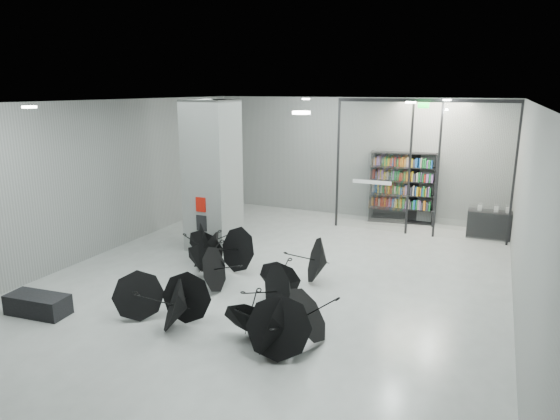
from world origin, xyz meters
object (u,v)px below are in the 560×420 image
at_px(shop_counter, 491,225).
at_px(bench, 38,304).
at_px(column, 212,176).
at_px(umbrella_cluster, 237,287).
at_px(bookshelf, 402,188).

bearing_deg(shop_counter, bench, -132.48).
xyz_separation_m(column, umbrella_cluster, (2.26, -2.84, -1.69)).
relative_size(bench, umbrella_cluster, 0.25).
bearing_deg(column, umbrella_cluster, -51.50).
bearing_deg(bench, bookshelf, 56.24).
relative_size(bookshelf, umbrella_cluster, 0.46).
bearing_deg(bookshelf, umbrella_cluster, -113.84).
distance_m(bookshelf, umbrella_cluster, 7.88).
distance_m(bench, umbrella_cluster, 3.87).
distance_m(bench, shop_counter, 12.02).
height_order(bench, bookshelf, bookshelf).
relative_size(bench, shop_counter, 0.92).
bearing_deg(bookshelf, column, -141.00).
relative_size(column, shop_counter, 3.00).
bearing_deg(column, bench, -101.21).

